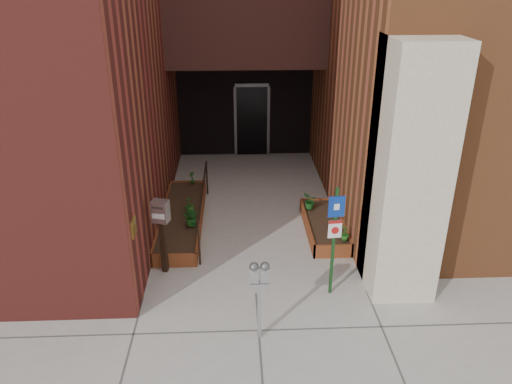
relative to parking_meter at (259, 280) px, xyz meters
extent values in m
plane|color=#9E9991|center=(0.00, 1.14, -1.07)|extent=(80.00, 80.00, 0.00)
cube|color=#B9A78E|center=(2.55, 1.34, 1.13)|extent=(1.10, 1.20, 4.40)
cube|color=black|center=(0.00, 7.14, 2.93)|extent=(4.20, 2.00, 2.00)
cube|color=black|center=(0.00, 8.54, 0.43)|extent=(4.00, 0.30, 3.00)
cube|color=black|center=(0.20, 8.36, -0.02)|extent=(0.90, 0.06, 2.10)
cube|color=#B79338|center=(-1.99, 0.94, 0.43)|extent=(0.04, 0.30, 0.30)
cube|color=maroon|center=(-1.55, 2.06, -0.92)|extent=(0.90, 0.04, 0.30)
cube|color=maroon|center=(-1.55, 5.62, -0.92)|extent=(0.90, 0.04, 0.30)
cube|color=maroon|center=(-1.98, 3.84, -0.92)|extent=(0.04, 3.60, 0.30)
cube|color=maroon|center=(-1.12, 3.84, -0.92)|extent=(0.04, 3.60, 0.30)
cube|color=black|center=(-1.55, 3.84, -0.94)|extent=(0.82, 3.52, 0.26)
cube|color=maroon|center=(1.60, 2.26, -0.92)|extent=(0.80, 0.04, 0.30)
cube|color=maroon|center=(1.60, 4.42, -0.92)|extent=(0.80, 0.04, 0.30)
cube|color=maroon|center=(1.22, 3.34, -0.92)|extent=(0.04, 2.20, 0.30)
cube|color=maroon|center=(1.98, 3.34, -0.92)|extent=(0.04, 2.20, 0.30)
cube|color=black|center=(1.60, 3.34, -0.94)|extent=(0.72, 2.12, 0.26)
cylinder|color=black|center=(-1.05, 2.14, -0.62)|extent=(0.04, 0.04, 0.90)
cylinder|color=black|center=(-1.05, 5.44, -0.62)|extent=(0.04, 0.04, 0.90)
cylinder|color=black|center=(-1.05, 3.79, -0.19)|extent=(0.04, 3.30, 0.04)
cube|color=#9B9B9D|center=(0.00, 0.00, -0.59)|extent=(0.06, 0.06, 0.95)
cube|color=#9B9B9D|center=(0.00, 0.00, -0.07)|extent=(0.29, 0.12, 0.08)
cube|color=#9B9B9D|center=(-0.08, 0.00, 0.10)|extent=(0.14, 0.10, 0.25)
sphere|color=#59595B|center=(-0.08, 0.00, 0.24)|extent=(0.14, 0.14, 0.14)
cube|color=white|center=(-0.08, -0.05, 0.12)|extent=(0.09, 0.01, 0.05)
cube|color=#B21414|center=(-0.08, -0.05, 0.04)|extent=(0.09, 0.01, 0.03)
cube|color=#9B9B9D|center=(0.08, 0.00, 0.10)|extent=(0.14, 0.10, 0.25)
sphere|color=#59595B|center=(0.08, 0.00, 0.24)|extent=(0.14, 0.14, 0.14)
cube|color=white|center=(0.08, -0.05, 0.12)|extent=(0.09, 0.01, 0.05)
cube|color=#B21414|center=(0.08, -0.05, 0.04)|extent=(0.09, 0.01, 0.03)
cube|color=#163E19|center=(1.32, 1.11, -0.04)|extent=(0.05, 0.05, 2.06)
cube|color=navy|center=(1.33, 1.08, 0.66)|extent=(0.28, 0.05, 0.37)
cube|color=white|center=(1.33, 1.08, 0.66)|extent=(0.09, 0.02, 0.11)
cube|color=white|center=(1.33, 1.08, 0.24)|extent=(0.23, 0.04, 0.33)
cube|color=#B21414|center=(1.33, 1.08, 0.38)|extent=(0.23, 0.04, 0.06)
cylinder|color=#B21414|center=(1.33, 1.07, 0.23)|extent=(0.13, 0.03, 0.13)
cube|color=black|center=(-1.71, 1.94, -0.52)|extent=(0.12, 0.12, 1.08)
cube|color=#AEAEB0|center=(-1.71, 1.94, 0.22)|extent=(0.34, 0.29, 0.41)
cube|color=#59595B|center=(-1.74, 1.83, 0.33)|extent=(0.21, 0.07, 0.04)
cube|color=white|center=(-1.74, 1.83, 0.17)|extent=(0.23, 0.08, 0.10)
imported|color=#205D1A|center=(-1.28, 3.23, -0.57)|extent=(0.42, 0.42, 0.40)
imported|color=#164F1B|center=(-1.25, 3.19, -0.59)|extent=(0.25, 0.25, 0.34)
imported|color=#255819|center=(-1.37, 3.83, -0.58)|extent=(0.29, 0.29, 0.38)
imported|color=#1F5B1A|center=(-1.43, 5.44, -0.60)|extent=(0.23, 0.23, 0.32)
imported|color=#24601B|center=(1.85, 2.44, -0.61)|extent=(0.17, 0.17, 0.30)
imported|color=#1A5A19|center=(1.71, 2.99, -0.60)|extent=(0.24, 0.24, 0.33)
imported|color=#164F18|center=(1.35, 3.89, -0.58)|extent=(0.38, 0.38, 0.37)
camera|label=1|loc=(-0.33, -6.22, 4.29)|focal=35.00mm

